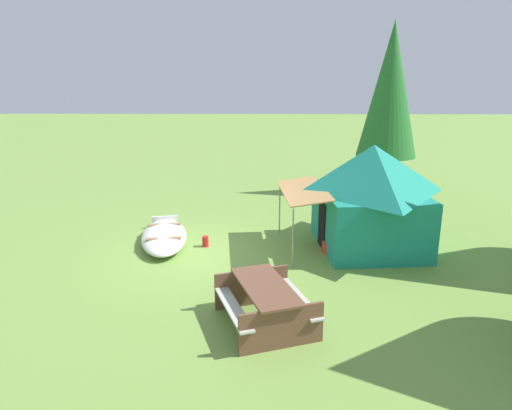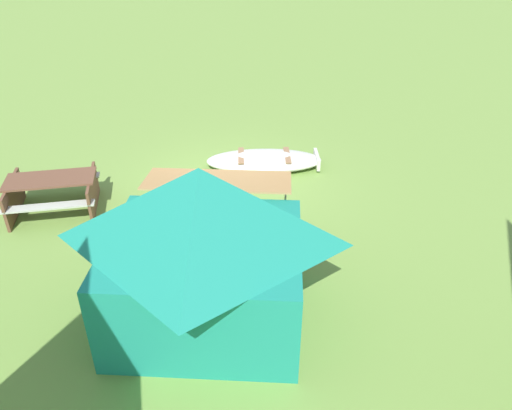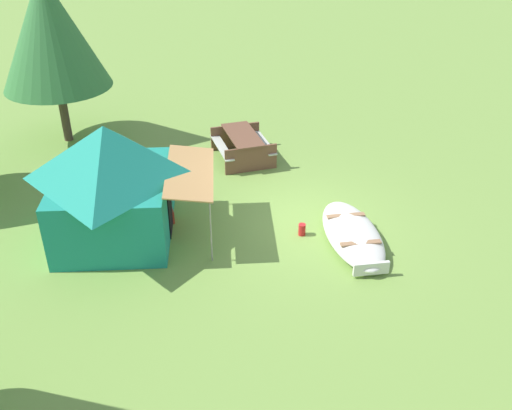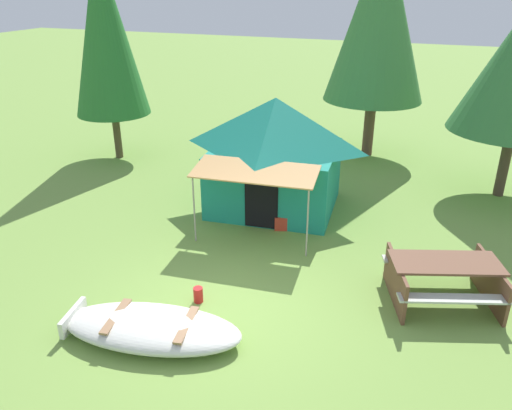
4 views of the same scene
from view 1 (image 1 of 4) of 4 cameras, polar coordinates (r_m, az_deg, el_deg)
The scene contains 7 objects.
ground_plane at distance 12.20m, azimuth -6.12°, elevation -5.90°, with size 80.00×80.00×0.00m, color #749B43.
beached_rowboat at distance 13.06m, azimuth -11.02°, elevation -3.69°, with size 3.08×1.70×0.38m.
canvas_cabin_tent at distance 12.57m, azimuth 13.65°, elevation 1.17°, with size 3.35×3.89×2.72m.
picnic_table at distance 8.78m, azimuth 1.15°, elevation -11.38°, with size 2.24×2.03×0.79m.
cooler_box at distance 12.25m, azimuth 9.38°, elevation -5.13°, with size 0.50×0.39×0.32m, color #B93624.
fuel_can at distance 12.66m, azimuth -6.13°, elevation -4.39°, with size 0.17×0.17×0.28m, color red.
pine_tree_far_center at distance 18.29m, azimuth 15.89°, elevation 13.16°, with size 2.20×2.20×6.24m.
Camera 1 is at (11.24, 1.44, 4.53)m, focal length 33.15 mm.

